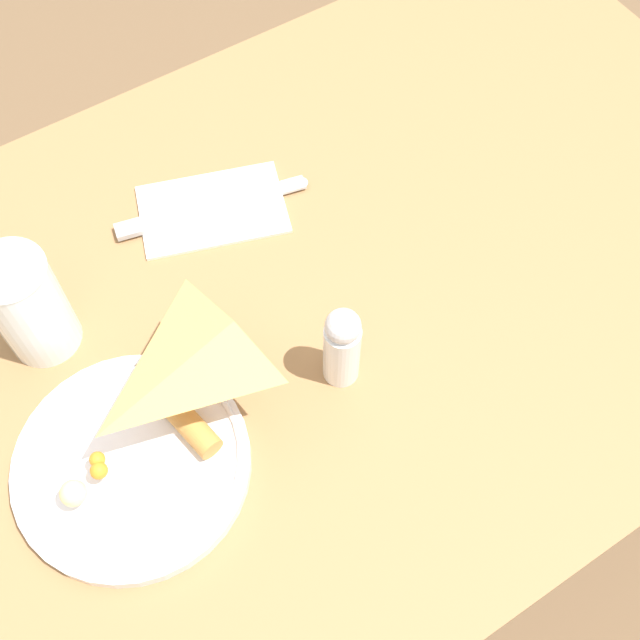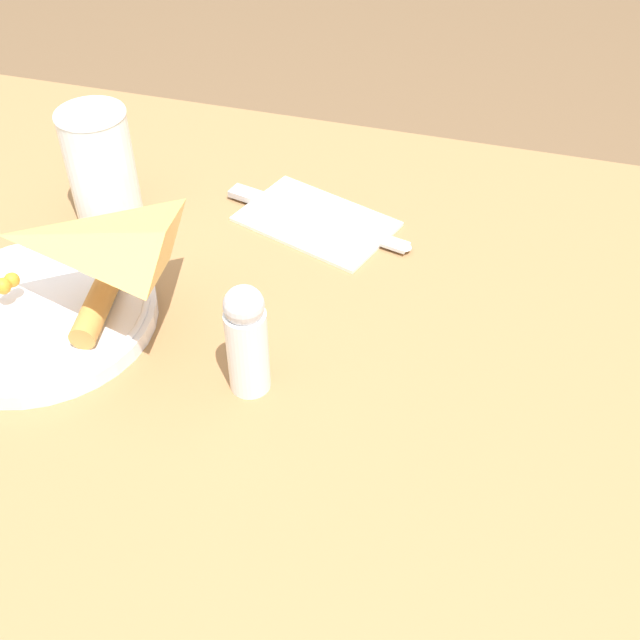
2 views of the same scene
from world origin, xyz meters
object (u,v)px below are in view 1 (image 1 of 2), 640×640
Objects in this scene: napkin_folded at (212,209)px; plate_pizza at (130,463)px; butter_knife at (202,210)px; salt_shaker at (342,346)px; dining_table at (277,358)px; milk_glass at (29,308)px.

plate_pizza is at bearing -132.89° from napkin_folded.
salt_shaker is (0.02, -0.24, 0.05)m from butter_knife.
plate_pizza is 1.19× the size of napkin_folded.
plate_pizza is 0.30m from butter_knife.
plate_pizza is (-0.19, -0.07, 0.12)m from dining_table.
dining_table is 0.24m from plate_pizza.
plate_pizza reaches higher than napkin_folded.
butter_knife is at bearing 166.91° from napkin_folded.
butter_knife reaches higher than napkin_folded.
napkin_folded is at bearing 92.63° from salt_shaker.
butter_knife is (-0.01, 0.00, 0.00)m from napkin_folded.
salt_shaker reaches higher than butter_knife.
dining_table is at bearing -94.45° from napkin_folded.
napkin_folded is (0.22, 0.05, -0.06)m from milk_glass.
butter_knife reaches higher than dining_table.
salt_shaker is at bearing -39.95° from milk_glass.
milk_glass is at bearing -166.99° from napkin_folded.
butter_knife is at bearing 14.40° from milk_glass.
dining_table is 0.18m from salt_shaker.
salt_shaker is (0.23, -0.19, -0.00)m from milk_glass.
plate_pizza is at bearing -159.66° from dining_table.
napkin_folded is 0.01m from butter_knife.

